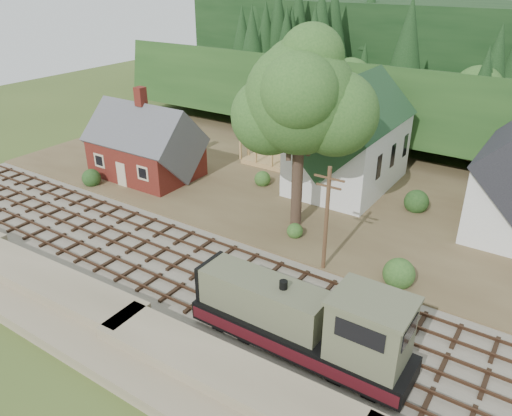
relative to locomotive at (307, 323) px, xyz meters
The scene contains 16 objects.
ground 10.71m from the locomotive, 163.36° to the left, with size 140.00×140.00×0.00m, color #384C1E.
embankment 11.66m from the locomotive, 151.30° to the right, with size 64.00×5.00×1.60m, color #7F7259.
railroad_bed 10.70m from the locomotive, 163.36° to the left, with size 64.00×11.00×0.16m, color #726B5B.
village_flat 23.37m from the locomotive, 115.56° to the left, with size 64.00×26.00×0.30m, color brown.
hillside 46.16m from the locomotive, 102.58° to the left, with size 70.00×28.00×8.00m, color #1E3F19.
ridge 61.86m from the locomotive, 99.35° to the left, with size 80.00×20.00×12.00m, color black.
depot 29.59m from the locomotive, 151.74° to the left, with size 10.80×7.41×9.00m.
church 24.25m from the locomotive, 109.53° to the left, with size 8.40×15.17×13.00m.
timber_frame 29.73m from the locomotive, 122.69° to the left, with size 8.20×6.20×6.99m.
lattice_tower 35.77m from the locomotive, 117.36° to the left, with size 3.20×3.20×12.12m.
big_tree 17.24m from the locomotive, 121.05° to the left, with size 10.90×8.40×14.70m.
telegraph_pole_near 8.98m from the locomotive, 110.36° to the left, with size 2.20×0.28×8.00m.
locomotive is the anchor object (origin of this frame).
car_blue 26.80m from the locomotive, 147.35° to the left, with size 1.48×3.67×1.25m, color #5B88C4.
car_green 38.25m from the locomotive, 154.40° to the left, with size 1.12×3.22×1.06m, color gray.
patio_set 26.85m from the locomotive, 152.91° to the left, with size 2.23×2.23×2.49m.
Camera 1 is at (19.76, -22.54, 19.70)m, focal length 35.00 mm.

